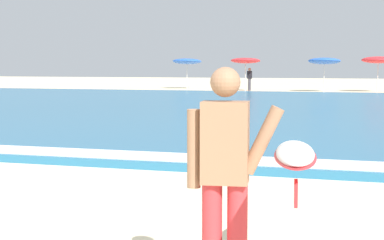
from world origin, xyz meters
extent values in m
cube|color=teal|center=(0.00, 19.09, 0.07)|extent=(120.00, 28.00, 0.14)
cube|color=white|center=(0.00, 5.69, 0.15)|extent=(120.00, 0.96, 0.01)
cube|color=#9E7051|center=(2.01, 0.09, 1.18)|extent=(0.37, 0.26, 0.60)
sphere|color=#9E7051|center=(2.01, 0.09, 1.62)|extent=(0.22, 0.22, 0.22)
cylinder|color=#9E7051|center=(1.79, 0.06, 1.13)|extent=(0.10, 0.10, 0.58)
cylinder|color=#9E7051|center=(2.28, 0.14, 1.20)|extent=(0.32, 0.14, 0.51)
ellipsoid|color=white|center=(2.51, 0.15, 1.13)|extent=(0.55, 2.27, 0.25)
ellipsoid|color=red|center=(2.51, 0.15, 1.11)|extent=(0.59, 2.35, 0.21)
cube|color=red|center=(2.63, -0.74, 1.01)|extent=(0.04, 0.14, 0.14)
cylinder|color=beige|center=(-10.32, 39.10, 1.01)|extent=(0.05, 0.05, 2.01)
ellipsoid|color=blue|center=(-10.32, 39.10, 2.07)|extent=(2.20, 2.22, 0.52)
cylinder|color=beige|center=(-5.31, 36.60, 1.02)|extent=(0.05, 0.05, 2.04)
ellipsoid|color=red|center=(-5.31, 36.60, 2.09)|extent=(2.06, 2.07, 0.44)
cylinder|color=beige|center=(0.03, 36.82, 1.00)|extent=(0.05, 0.05, 1.99)
ellipsoid|color=blue|center=(0.03, 36.82, 2.06)|extent=(2.16, 2.19, 0.56)
cylinder|color=beige|center=(3.48, 37.55, 1.03)|extent=(0.05, 0.05, 2.06)
ellipsoid|color=red|center=(3.48, 37.55, 2.13)|extent=(2.18, 2.18, 0.46)
cylinder|color=#383842|center=(-5.08, 36.93, 0.42)|extent=(0.20, 0.20, 0.84)
cube|color=black|center=(-5.08, 36.93, 1.11)|extent=(0.32, 0.20, 0.54)
sphere|color=#9E7051|center=(-5.08, 36.93, 1.48)|extent=(0.20, 0.20, 0.20)
camera|label=1|loc=(3.02, -4.10, 1.74)|focal=55.72mm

